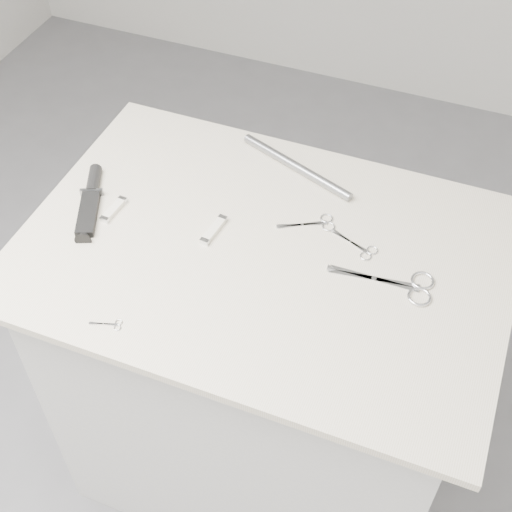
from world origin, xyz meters
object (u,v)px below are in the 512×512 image
(embroidery_scissors_b, at_px, (360,248))
(embroidery_scissors_a, at_px, (317,224))
(plinth, at_px, (262,375))
(sheathed_knife, at_px, (91,198))
(pocket_knife_a, at_px, (114,210))
(metal_rail, at_px, (296,166))
(large_shears, at_px, (404,285))
(tiny_scissors, at_px, (110,324))
(pocket_knife_b, at_px, (214,230))

(embroidery_scissors_b, bearing_deg, embroidery_scissors_a, -176.53)
(plinth, height_order, embroidery_scissors_b, embroidery_scissors_b)
(sheathed_knife, relative_size, pocket_knife_a, 2.61)
(plinth, height_order, metal_rail, metal_rail)
(embroidery_scissors_b, bearing_deg, sheathed_knife, -151.03)
(plinth, bearing_deg, large_shears, 1.81)
(embroidery_scissors_b, relative_size, sheathed_knife, 0.52)
(plinth, bearing_deg, sheathed_knife, -179.71)
(plinth, relative_size, tiny_scissors, 14.50)
(pocket_knife_a, bearing_deg, embroidery_scissors_a, -68.66)
(large_shears, distance_m, sheathed_knife, 0.69)
(embroidery_scissors_a, bearing_deg, plinth, -153.34)
(large_shears, height_order, embroidery_scissors_b, large_shears)
(large_shears, height_order, tiny_scissors, large_shears)
(embroidery_scissors_b, height_order, pocket_knife_a, pocket_knife_a)
(plinth, distance_m, pocket_knife_b, 0.49)
(embroidery_scissors_a, xyz_separation_m, pocket_knife_b, (-0.19, -0.10, 0.00))
(embroidery_scissors_b, xyz_separation_m, metal_rail, (-0.20, 0.18, 0.01))
(embroidery_scissors_a, distance_m, sheathed_knife, 0.49)
(pocket_knife_b, xyz_separation_m, metal_rail, (0.10, 0.25, 0.00))
(pocket_knife_a, bearing_deg, tiny_scissors, -147.20)
(tiny_scissors, distance_m, metal_rail, 0.57)
(pocket_knife_b, bearing_deg, embroidery_scissors_a, -56.54)
(pocket_knife_b, bearing_deg, large_shears, -83.91)
(embroidery_scissors_a, bearing_deg, sheathed_knife, 165.09)
(large_shears, relative_size, sheathed_knife, 1.01)
(sheathed_knife, bearing_deg, pocket_knife_b, -111.08)
(plinth, distance_m, tiny_scissors, 0.58)
(embroidery_scissors_b, distance_m, tiny_scissors, 0.52)
(tiny_scissors, bearing_deg, plinth, 37.85)
(plinth, xyz_separation_m, embroidery_scissors_b, (0.18, 0.08, 0.47))
(embroidery_scissors_a, bearing_deg, large_shears, -53.21)
(embroidery_scissors_a, relative_size, sheathed_knife, 0.58)
(embroidery_scissors_b, bearing_deg, metal_rail, 159.41)
(embroidery_scissors_a, relative_size, metal_rail, 0.39)
(plinth, xyz_separation_m, sheathed_knife, (-0.40, -0.00, 0.48))
(tiny_scissors, height_order, pocket_knife_a, pocket_knife_a)
(plinth, relative_size, pocket_knife_a, 11.37)
(pocket_knife_b, height_order, metal_rail, metal_rail)
(plinth, distance_m, embroidery_scissors_b, 0.51)
(embroidery_scissors_b, distance_m, metal_rail, 0.27)
(sheathed_knife, height_order, pocket_knife_b, sheathed_knife)
(tiny_scissors, bearing_deg, large_shears, 13.73)
(large_shears, xyz_separation_m, embroidery_scissors_a, (-0.21, 0.10, -0.00))
(pocket_knife_b, bearing_deg, metal_rail, -14.92)
(pocket_knife_a, height_order, pocket_knife_b, pocket_knife_b)
(tiny_scissors, relative_size, sheathed_knife, 0.30)
(large_shears, distance_m, embroidery_scissors_a, 0.23)
(plinth, bearing_deg, pocket_knife_b, 175.44)
(plinth, xyz_separation_m, large_shears, (0.29, 0.01, 0.47))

